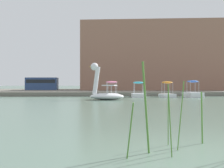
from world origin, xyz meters
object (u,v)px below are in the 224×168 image
object	(u,v)px
parked_van	(42,83)
pedal_boat_cyan	(138,92)
swan_boat	(105,92)
pedal_boat_blue	(193,93)
pedal_boat_orange	(167,93)
pedal_boat_pink	(112,93)

from	to	relation	value
parked_van	pedal_boat_cyan	bearing A→B (deg)	-49.35
swan_boat	pedal_boat_cyan	bearing A→B (deg)	54.52
pedal_boat_blue	parked_van	distance (m)	22.01
pedal_boat_cyan	parked_van	distance (m)	18.20
pedal_boat_orange	parked_van	size ratio (longest dim) A/B	0.45
parked_van	pedal_boat_orange	bearing A→B (deg)	-44.00
pedal_boat_pink	parked_van	size ratio (longest dim) A/B	0.49
pedal_boat_blue	parked_van	xyz separation A→B (m)	(-16.83, 14.16, 0.95)
swan_boat	pedal_boat_pink	bearing A→B (deg)	80.63
parked_van	pedal_boat_pink	bearing A→B (deg)	-56.92
pedal_boat_cyan	parked_van	world-z (taller)	parked_van
pedal_boat_pink	parked_van	distance (m)	17.11
pedal_boat_cyan	pedal_boat_orange	bearing A→B (deg)	-4.39
swan_boat	pedal_boat_orange	bearing A→B (deg)	36.10
swan_boat	pedal_boat_blue	xyz separation A→B (m)	(8.15, 4.08, -0.20)
pedal_boat_cyan	pedal_boat_orange	distance (m)	2.66
swan_boat	pedal_boat_blue	size ratio (longest dim) A/B	1.32
pedal_boat_pink	pedal_boat_orange	bearing A→B (deg)	3.51
pedal_boat_cyan	parked_van	size ratio (longest dim) A/B	0.47
swan_boat	pedal_boat_orange	xyz separation A→B (m)	(5.82, 4.24, -0.17)
pedal_boat_pink	parked_van	xyz separation A→B (m)	(-9.32, 14.31, 0.95)
pedal_boat_cyan	pedal_boat_orange	size ratio (longest dim) A/B	1.05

